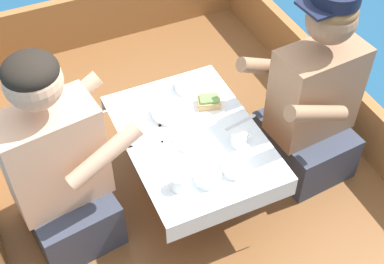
% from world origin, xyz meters
% --- Properties ---
extents(ground_plane, '(60.00, 60.00, 0.00)m').
position_xyz_m(ground_plane, '(0.00, 0.00, 0.00)').
color(ground_plane, navy).
extents(boat_deck, '(1.97, 3.03, 0.32)m').
position_xyz_m(boat_deck, '(0.00, 0.00, 0.16)').
color(boat_deck, brown).
rests_on(boat_deck, ground_plane).
extents(gunwale_starboard, '(0.06, 3.03, 0.31)m').
position_xyz_m(gunwale_starboard, '(0.96, 0.00, 0.47)').
color(gunwale_starboard, '#936033').
rests_on(gunwale_starboard, boat_deck).
extents(bow_coaming, '(1.85, 0.06, 0.35)m').
position_xyz_m(bow_coaming, '(0.00, 1.48, 0.49)').
color(bow_coaming, '#936033').
rests_on(bow_coaming, boat_deck).
extents(cockpit_table, '(0.60, 0.83, 0.40)m').
position_xyz_m(cockpit_table, '(0.00, 0.06, 0.68)').
color(cockpit_table, '#B2B2B7').
rests_on(cockpit_table, boat_deck).
extents(person_port, '(0.56, 0.50, 1.01)m').
position_xyz_m(person_port, '(-0.60, 0.10, 0.74)').
color(person_port, '#333847').
rests_on(person_port, boat_deck).
extents(person_starboard, '(0.55, 0.48, 1.03)m').
position_xyz_m(person_starboard, '(0.60, 0.00, 0.74)').
color(person_starboard, '#333847').
rests_on(person_starboard, boat_deck).
extents(plate_sandwich, '(0.17, 0.17, 0.01)m').
position_xyz_m(plate_sandwich, '(0.15, 0.20, 0.73)').
color(plate_sandwich, white).
rests_on(plate_sandwich, cockpit_table).
extents(plate_bread, '(0.17, 0.17, 0.01)m').
position_xyz_m(plate_bread, '(-0.01, 0.03, 0.73)').
color(plate_bread, white).
rests_on(plate_bread, cockpit_table).
extents(sandwich, '(0.12, 0.11, 0.05)m').
position_xyz_m(sandwich, '(0.15, 0.20, 0.76)').
color(sandwich, tan).
rests_on(sandwich, plate_sandwich).
extents(bowl_port_near, '(0.11, 0.11, 0.04)m').
position_xyz_m(bowl_port_near, '(-0.05, -0.20, 0.75)').
color(bowl_port_near, white).
rests_on(bowl_port_near, cockpit_table).
extents(bowl_starboard_near, '(0.15, 0.15, 0.04)m').
position_xyz_m(bowl_starboard_near, '(-0.05, 0.23, 0.75)').
color(bowl_starboard_near, white).
rests_on(bowl_starboard_near, cockpit_table).
extents(bowl_center_far, '(0.12, 0.12, 0.04)m').
position_xyz_m(bowl_center_far, '(0.08, -0.20, 0.75)').
color(bowl_center_far, white).
rests_on(bowl_center_far, cockpit_table).
extents(bowl_port_far, '(0.12, 0.12, 0.04)m').
position_xyz_m(bowl_port_far, '(0.11, 0.36, 0.75)').
color(bowl_port_far, white).
rests_on(bowl_port_far, cockpit_table).
extents(coffee_cup_port, '(0.10, 0.07, 0.06)m').
position_xyz_m(coffee_cup_port, '(0.17, -0.07, 0.76)').
color(coffee_cup_port, white).
rests_on(coffee_cup_port, cockpit_table).
extents(coffee_cup_starboard, '(0.10, 0.07, 0.07)m').
position_xyz_m(coffee_cup_starboard, '(-0.17, -0.18, 0.76)').
color(coffee_cup_starboard, white).
rests_on(coffee_cup_starboard, cockpit_table).
extents(utensil_spoon_starboard, '(0.13, 0.13, 0.01)m').
position_xyz_m(utensil_spoon_starboard, '(0.04, -0.06, 0.73)').
color(utensil_spoon_starboard, silver).
rests_on(utensil_spoon_starboard, cockpit_table).
extents(utensil_fork_starboard, '(0.17, 0.05, 0.00)m').
position_xyz_m(utensil_fork_starboard, '(-0.23, 0.10, 0.73)').
color(utensil_fork_starboard, silver).
rests_on(utensil_fork_starboard, cockpit_table).
extents(utensil_spoon_center, '(0.17, 0.04, 0.01)m').
position_xyz_m(utensil_spoon_center, '(0.26, 0.05, 0.73)').
color(utensil_spoon_center, silver).
rests_on(utensil_spoon_center, cockpit_table).
extents(utensil_spoon_port, '(0.17, 0.02, 0.01)m').
position_xyz_m(utensil_spoon_port, '(-0.21, 0.37, 0.73)').
color(utensil_spoon_port, silver).
rests_on(utensil_spoon_port, cockpit_table).
extents(utensil_fork_port, '(0.06, 0.17, 0.00)m').
position_xyz_m(utensil_fork_port, '(-0.12, 0.14, 0.73)').
color(utensil_fork_port, silver).
rests_on(utensil_fork_port, cockpit_table).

